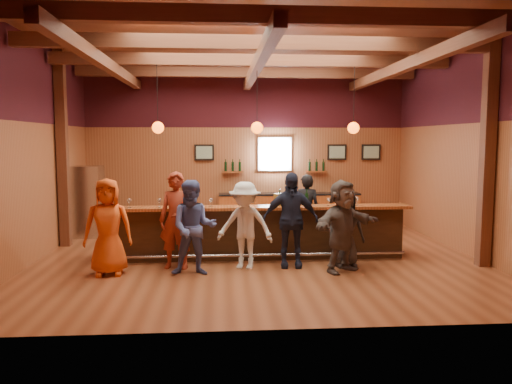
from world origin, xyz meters
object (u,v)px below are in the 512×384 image
(bar_counter, at_px, (257,232))
(customer_dark, at_px, (345,228))
(customer_navy, at_px, (290,220))
(customer_brown, at_px, (342,226))
(customer_white, at_px, (245,225))
(customer_denim, at_px, (194,228))
(bartender, at_px, (306,211))
(ice_bucket, at_px, (279,199))
(customer_redvest, at_px, (177,220))
(bottle_a, at_px, (280,199))
(customer_orange, at_px, (108,227))
(stainless_fridge, at_px, (88,201))
(back_bar_cabinet, at_px, (289,210))

(bar_counter, xyz_separation_m, customer_dark, (1.64, -0.97, 0.23))
(customer_navy, height_order, customer_brown, customer_navy)
(customer_white, relative_size, customer_navy, 0.91)
(customer_denim, distance_m, customer_navy, 1.88)
(bartender, relative_size, ice_bucket, 6.83)
(customer_redvest, distance_m, customer_white, 1.31)
(customer_white, bearing_deg, customer_dark, 18.38)
(bar_counter, bearing_deg, bottle_a, -31.52)
(customer_orange, height_order, customer_redvest, customer_redvest)
(customer_redvest, relative_size, bottle_a, 5.42)
(bartender, bearing_deg, stainless_fridge, -1.38)
(back_bar_cabinet, distance_m, bottle_a, 3.99)
(customer_redvest, bearing_deg, customer_navy, 11.83)
(customer_denim, height_order, customer_brown, customer_denim)
(bar_counter, height_order, stainless_fridge, stainless_fridge)
(customer_redvest, xyz_separation_m, customer_white, (1.30, -0.11, -0.10))
(customer_orange, relative_size, customer_white, 1.06)
(bartender, xyz_separation_m, bottle_a, (-0.75, -1.12, 0.41))
(bartender, bearing_deg, customer_dark, 119.31)
(customer_brown, bearing_deg, customer_white, 133.82)
(bar_counter, relative_size, customer_brown, 3.65)
(customer_denim, height_order, customer_white, customer_denim)
(customer_brown, xyz_separation_m, customer_dark, (0.17, 0.41, -0.11))
(bar_counter, bearing_deg, customer_white, -107.30)
(customer_denim, relative_size, customer_dark, 1.16)
(customer_dark, bearing_deg, customer_orange, 175.76)
(customer_denim, bearing_deg, bottle_a, 33.83)
(stainless_fridge, relative_size, ice_bucket, 7.33)
(stainless_fridge, relative_size, bartender, 1.07)
(ice_bucket, bearing_deg, customer_redvest, -162.43)
(customer_orange, relative_size, customer_navy, 0.96)
(customer_dark, height_order, bartender, bartender)
(customer_orange, bearing_deg, customer_redvest, 11.83)
(customer_navy, bearing_deg, customer_brown, -22.30)
(customer_redvest, relative_size, ice_bucket, 7.56)
(bar_counter, distance_m, customer_redvest, 1.89)
(back_bar_cabinet, distance_m, customer_navy, 4.58)
(customer_white, relative_size, customer_dark, 1.11)
(customer_brown, bearing_deg, customer_redvest, 136.81)
(back_bar_cabinet, height_order, customer_brown, customer_brown)
(stainless_fridge, bearing_deg, customer_dark, -30.68)
(ice_bucket, bearing_deg, customer_brown, -47.21)
(customer_orange, distance_m, customer_navy, 3.40)
(bartender, bearing_deg, bar_counter, 50.69)
(customer_redvest, height_order, customer_denim, customer_redvest)
(bartender, bearing_deg, back_bar_cabinet, -74.30)
(customer_dark, xyz_separation_m, ice_bucket, (-1.22, 0.72, 0.48))
(stainless_fridge, xyz_separation_m, customer_navy, (4.68, -3.40, 0.02))
(stainless_fridge, height_order, bottle_a, stainless_fridge)
(stainless_fridge, distance_m, ice_bucket, 5.30)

